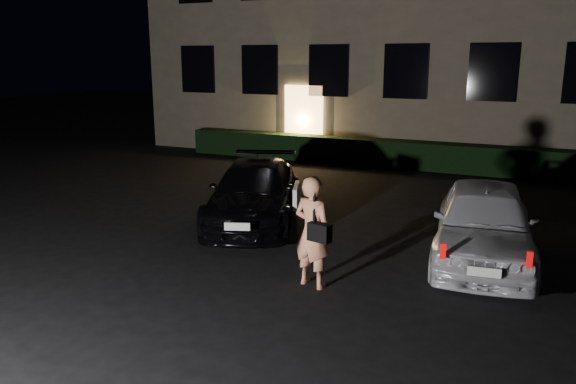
% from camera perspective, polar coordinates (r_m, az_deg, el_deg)
% --- Properties ---
extents(ground, '(80.00, 80.00, 0.00)m').
position_cam_1_polar(ground, '(8.90, -5.77, -9.20)').
color(ground, black).
rests_on(ground, ground).
extents(hedge, '(15.00, 0.70, 0.85)m').
position_cam_1_polar(hedge, '(18.29, 11.17, 3.80)').
color(hedge, black).
rests_on(hedge, ground).
extents(sedan, '(3.14, 4.64, 1.25)m').
position_cam_1_polar(sedan, '(11.97, -3.41, -0.05)').
color(sedan, black).
rests_on(sedan, ground).
extents(hatch, '(2.06, 4.17, 1.37)m').
position_cam_1_polar(hatch, '(10.16, 19.27, -2.92)').
color(hatch, silver).
rests_on(hatch, ground).
extents(man, '(0.73, 0.56, 1.73)m').
position_cam_1_polar(man, '(8.47, 2.53, -4.06)').
color(man, '#ED9069').
rests_on(man, ground).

